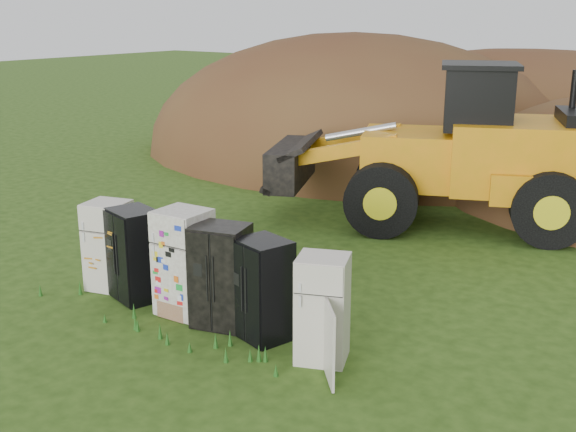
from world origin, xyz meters
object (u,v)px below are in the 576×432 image
(fridge_leftmost, at_px, (109,245))
(wheel_loader, at_px, (433,145))
(fridge_black_right, at_px, (263,289))
(fridge_sticker, at_px, (184,262))
(fridge_open_door, at_px, (322,309))
(fridge_black_side, at_px, (135,255))
(fridge_dark_mid, at_px, (221,276))

(fridge_leftmost, xyz_separation_m, wheel_loader, (2.99, 7.52, 1.11))
(wheel_loader, bearing_deg, fridge_black_right, -109.05)
(fridge_sticker, relative_size, wheel_loader, 0.23)
(fridge_sticker, distance_m, fridge_open_door, 2.89)
(fridge_black_side, bearing_deg, fridge_sticker, 18.25)
(fridge_leftmost, height_order, fridge_dark_mid, fridge_dark_mid)
(fridge_black_side, xyz_separation_m, wheel_loader, (2.19, 7.59, 1.11))
(fridge_black_side, distance_m, wheel_loader, 7.98)
(fridge_sticker, height_order, fridge_black_right, fridge_sticker)
(fridge_leftmost, height_order, fridge_open_door, fridge_leftmost)
(fridge_black_right, relative_size, fridge_open_door, 1.00)
(fridge_black_side, xyz_separation_m, fridge_sticker, (1.17, 0.06, 0.08))
(fridge_leftmost, distance_m, fridge_dark_mid, 2.80)
(fridge_leftmost, xyz_separation_m, fridge_dark_mid, (2.80, -0.02, 0.03))
(fridge_black_side, distance_m, fridge_dark_mid, 2.00)
(fridge_black_side, distance_m, fridge_open_door, 4.05)
(fridge_leftmost, height_order, wheel_loader, wheel_loader)
(fridge_leftmost, bearing_deg, fridge_black_right, -16.02)
(fridge_leftmost, bearing_deg, fridge_black_side, -21.68)
(wheel_loader, bearing_deg, fridge_black_side, -130.34)
(fridge_open_door, bearing_deg, fridge_dark_mid, 155.87)
(wheel_loader, bearing_deg, fridge_leftmost, -135.93)
(wheel_loader, bearing_deg, fridge_sticker, -121.97)
(fridge_black_right, xyz_separation_m, fridge_open_door, (1.18, -0.08, -0.00))
(fridge_sticker, xyz_separation_m, fridge_dark_mid, (0.83, 0.00, -0.06))
(fridge_open_door, height_order, wheel_loader, wheel_loader)
(fridge_sticker, distance_m, wheel_loader, 7.68)
(fridge_black_right, bearing_deg, fridge_sticker, -163.48)
(fridge_dark_mid, distance_m, fridge_open_door, 2.05)
(fridge_sticker, height_order, fridge_dark_mid, fridge_sticker)
(fridge_leftmost, relative_size, fridge_black_right, 1.02)
(fridge_leftmost, distance_m, fridge_open_door, 4.85)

